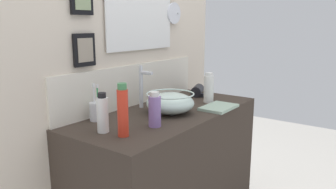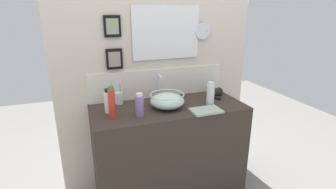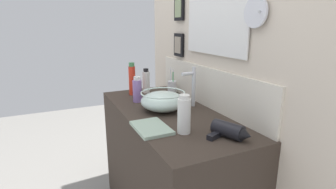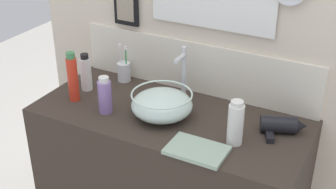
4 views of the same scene
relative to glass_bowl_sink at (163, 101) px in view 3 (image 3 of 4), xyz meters
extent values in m
cube|color=#382D26|center=(0.02, 0.03, -0.47)|extent=(1.22, 0.54, 0.83)
cube|color=beige|center=(0.02, 0.32, 0.31)|extent=(1.73, 0.06, 2.41)
cube|color=silver|center=(0.02, 0.29, 0.06)|extent=(1.19, 0.02, 0.25)
cube|color=white|center=(0.09, 0.29, 0.49)|extent=(0.52, 0.01, 0.38)
cube|color=white|center=(0.09, 0.28, 0.49)|extent=(0.58, 0.01, 0.44)
cylinder|color=silver|center=(0.42, 0.27, 0.50)|extent=(0.14, 0.01, 0.14)
cylinder|color=silver|center=(0.46, 0.29, 0.50)|extent=(0.01, 0.06, 0.01)
cube|color=black|center=(-0.35, 0.28, 0.55)|extent=(0.13, 0.02, 0.16)
cube|color=gray|center=(-0.35, 0.27, 0.55)|extent=(0.09, 0.01, 0.12)
cube|color=black|center=(-0.35, 0.28, 0.30)|extent=(0.13, 0.02, 0.16)
cube|color=gray|center=(-0.35, 0.27, 0.30)|extent=(0.09, 0.01, 0.12)
ellipsoid|color=silver|center=(0.00, 0.00, 0.00)|extent=(0.27, 0.27, 0.11)
torus|color=silver|center=(0.00, 0.00, 0.05)|extent=(0.27, 0.27, 0.01)
torus|color=#B2B7BC|center=(0.00, 0.00, -0.06)|extent=(0.10, 0.10, 0.01)
cylinder|color=silver|center=(0.00, 0.21, 0.05)|extent=(0.02, 0.02, 0.22)
cylinder|color=silver|center=(0.00, 0.17, 0.15)|extent=(0.02, 0.08, 0.02)
cylinder|color=silver|center=(0.00, 0.21, 0.18)|extent=(0.02, 0.02, 0.03)
cylinder|color=black|center=(0.48, 0.11, -0.02)|extent=(0.16, 0.12, 0.07)
cone|color=black|center=(0.57, 0.15, -0.02)|extent=(0.06, 0.07, 0.06)
cube|color=black|center=(0.47, 0.05, -0.05)|extent=(0.06, 0.09, 0.02)
cylinder|color=silver|center=(-0.34, 0.23, -0.01)|extent=(0.07, 0.07, 0.10)
cylinder|color=green|center=(-0.32, 0.23, 0.03)|extent=(0.01, 0.01, 0.16)
cube|color=white|center=(-0.32, 0.23, 0.12)|extent=(0.01, 0.01, 0.02)
cylinder|color=white|center=(-0.35, 0.22, 0.03)|extent=(0.01, 0.01, 0.17)
cube|color=white|center=(-0.35, 0.22, 0.13)|extent=(0.01, 0.01, 0.02)
cylinder|color=red|center=(-0.43, -0.06, 0.05)|extent=(0.05, 0.05, 0.21)
cylinder|color=#3F7F4C|center=(-0.43, -0.06, 0.16)|extent=(0.04, 0.04, 0.03)
cylinder|color=white|center=(-0.45, 0.06, 0.02)|extent=(0.05, 0.05, 0.16)
cylinder|color=black|center=(-0.45, 0.06, 0.11)|extent=(0.04, 0.04, 0.02)
cylinder|color=#8C6BB2|center=(-0.24, -0.08, 0.01)|extent=(0.06, 0.06, 0.15)
cylinder|color=silver|center=(-0.24, -0.08, 0.10)|extent=(0.04, 0.04, 0.02)
cylinder|color=white|center=(0.35, -0.05, 0.02)|extent=(0.06, 0.06, 0.17)
cylinder|color=silver|center=(0.35, -0.05, 0.12)|extent=(0.05, 0.05, 0.02)
cube|color=#99B29E|center=(0.25, -0.17, -0.05)|extent=(0.23, 0.16, 0.02)
camera|label=1|loc=(-1.43, -1.03, 0.43)|focal=35.00mm
camera|label=2|loc=(-0.65, -1.81, 0.69)|focal=28.00mm
camera|label=3|loc=(1.38, -0.61, 0.44)|focal=28.00mm
camera|label=4|loc=(0.85, -1.55, 0.98)|focal=50.00mm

